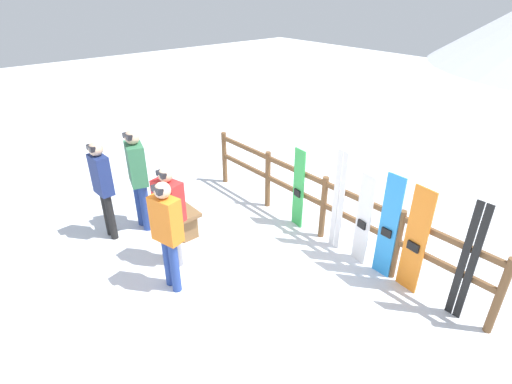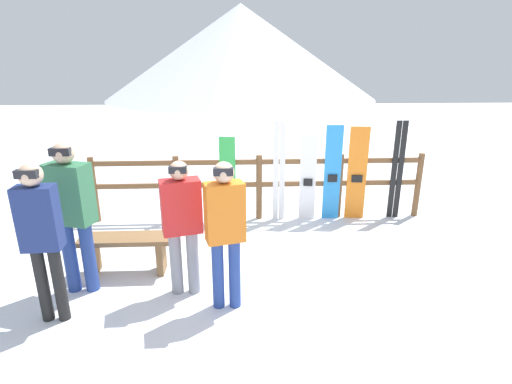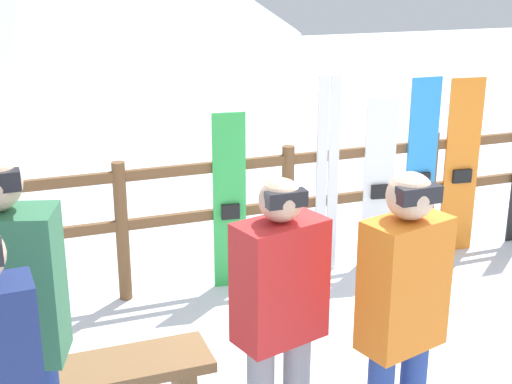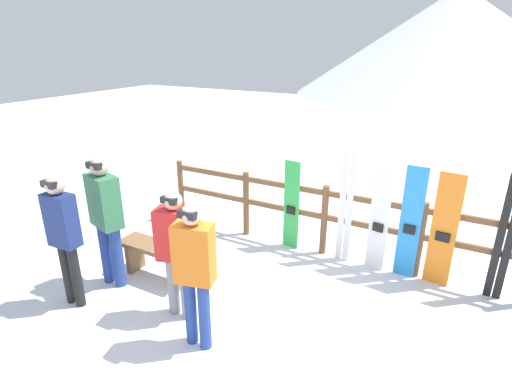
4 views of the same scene
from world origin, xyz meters
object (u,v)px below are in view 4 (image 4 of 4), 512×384
Objects in this scene: person_orange at (195,267)px; person_plaid_green at (106,214)px; snowboard_orange at (444,231)px; person_navy at (63,231)px; ski_pair_white at (346,209)px; snowboard_green at (291,206)px; bench at (157,255)px; person_red at (176,247)px; snowboard_white at (379,222)px; snowboard_blue at (410,224)px; ski_pair_black at (505,239)px.

person_orange is 0.93× the size of person_plaid_green.
person_navy is at bearing -146.08° from snowboard_orange.
snowboard_green is at bearing -179.76° from ski_pair_white.
bench is 0.71× the size of person_red.
person_navy reaches higher than bench.
person_red is 2.82m from snowboard_white.
snowboard_orange reaches higher than snowboard_white.
snowboard_white reaches higher than snowboard_green.
bench is 0.69× the size of person_orange.
ski_pair_black is (1.09, 0.00, 0.04)m from snowboard_blue.
ski_pair_white is at bearing 45.27° from person_navy.
ski_pair_white reaches higher than snowboard_blue.
person_red is 0.58m from person_orange.
person_navy reaches higher than snowboard_orange.
snowboard_green is 1.74m from snowboard_blue.
snowboard_white is at bearing 62.33° from person_orange.
person_plaid_green is at bearing -145.43° from snowboard_white.
ski_pair_black reaches higher than snowboard_orange.
snowboard_blue is (0.89, -0.00, -0.04)m from ski_pair_white.
person_plaid_green is 1.05× the size of person_navy.
ski_pair_black is at bearing 0.00° from ski_pair_white.
snowboard_white is at bearing -179.87° from ski_pair_black.
ski_pair_white is 1.00× the size of ski_pair_black.
snowboard_white is at bearing 0.00° from snowboard_green.
person_navy is at bearing -139.60° from snowboard_white.
snowboard_white is at bearing -179.98° from snowboard_blue.
person_orange is 0.99× the size of ski_pair_black.
person_red is 2.54m from ski_pair_white.
person_plaid_green is 1.13× the size of snowboard_orange.
snowboard_blue is 1.09m from ski_pair_black.
person_navy is at bearing -123.86° from snowboard_green.
ski_pair_black reaches higher than bench.
snowboard_white is 0.82m from snowboard_orange.
bench is 3.10m from snowboard_white.
ski_pair_white is 0.89m from snowboard_blue.
person_plaid_green is 3.66m from snowboard_white.
bench is 2.73m from ski_pair_white.
person_plaid_green reaches higher than snowboard_green.
snowboard_blue is (2.98, 1.68, 0.44)m from bench.
person_navy is 4.38m from snowboard_blue.
snowboard_blue is at bearing 31.25° from person_plaid_green.
bench is at bearing 42.18° from person_plaid_green.
ski_pair_black is (4.59, 2.63, -0.18)m from person_navy.
snowboard_white is at bearing -179.99° from snowboard_orange.
ski_pair_black is (1.98, 0.00, -0.00)m from ski_pair_white.
snowboard_green reaches higher than bench.
person_plaid_green reaches higher than bench.
ski_pair_white reaches higher than person_orange.
snowboard_white is 1.50m from ski_pair_black.
snowboard_white is 0.91× the size of snowboard_blue.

